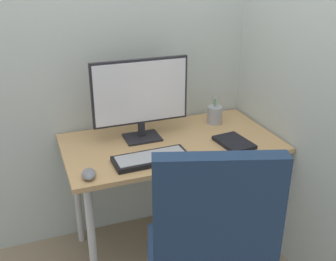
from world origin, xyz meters
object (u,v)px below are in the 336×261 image
at_px(monitor, 141,95).
at_px(notebook, 234,142).
at_px(mouse, 89,174).
at_px(pen_holder, 215,115).
at_px(office_chair, 209,256).
at_px(keyboard, 151,158).

height_order(monitor, notebook, monitor).
distance_m(monitor, mouse, 0.56).
bearing_deg(pen_holder, mouse, -155.27).
bearing_deg(mouse, office_chair, -48.01).
xyz_separation_m(monitor, keyboard, (-0.04, -0.29, -0.25)).
relative_size(keyboard, notebook, 1.79).
bearing_deg(office_chair, keyboard, 94.55).
height_order(office_chair, notebook, office_chair).
bearing_deg(monitor, pen_holder, 6.11).
height_order(keyboard, mouse, mouse).
distance_m(mouse, pen_holder, 0.95).
bearing_deg(mouse, keyboard, 16.76).
height_order(keyboard, notebook, keyboard).
bearing_deg(keyboard, office_chair, -85.45).
xyz_separation_m(monitor, pen_holder, (0.49, 0.05, -0.20)).
height_order(mouse, pen_holder, pen_holder).
height_order(monitor, pen_holder, monitor).
bearing_deg(pen_holder, monitor, -173.89).
distance_m(keyboard, pen_holder, 0.63).
xyz_separation_m(pen_holder, notebook, (-0.04, -0.32, -0.04)).
bearing_deg(monitor, mouse, -136.98).
xyz_separation_m(office_chair, mouse, (-0.38, 0.54, 0.17)).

